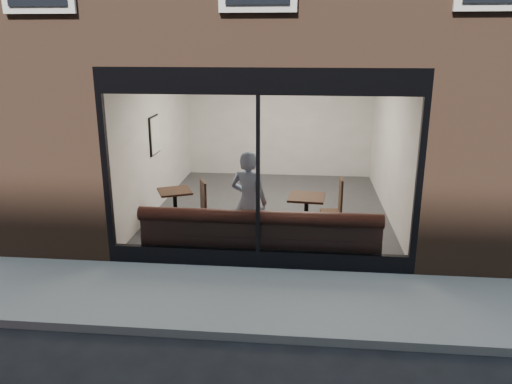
# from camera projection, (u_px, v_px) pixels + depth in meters

# --- Properties ---
(ground) EXTENTS (120.00, 120.00, 0.00)m
(ground) POSITION_uv_depth(u_px,v_px,m) (242.00, 337.00, 6.26)
(ground) COLOR black
(ground) RESTS_ON ground
(sidewalk_near) EXTENTS (40.00, 2.00, 0.01)m
(sidewalk_near) POSITION_uv_depth(u_px,v_px,m) (251.00, 298.00, 7.21)
(sidewalk_near) COLOR gray
(sidewalk_near) RESTS_ON ground
(kerb_near) EXTENTS (40.00, 0.10, 0.12)m
(kerb_near) POSITION_uv_depth(u_px,v_px,m) (242.00, 335.00, 6.19)
(kerb_near) COLOR gray
(kerb_near) RESTS_ON ground
(host_building_pier_left) EXTENTS (2.50, 12.00, 3.20)m
(host_building_pier_left) POSITION_uv_depth(u_px,v_px,m) (144.00, 116.00, 13.77)
(host_building_pier_left) COLOR brown
(host_building_pier_left) RESTS_ON ground
(host_building_pier_right) EXTENTS (2.50, 12.00, 3.20)m
(host_building_pier_right) POSITION_uv_depth(u_px,v_px,m) (422.00, 120.00, 13.06)
(host_building_pier_right) COLOR brown
(host_building_pier_right) RESTS_ON ground
(host_building_backfill) EXTENTS (5.00, 6.00, 3.20)m
(host_building_backfill) POSITION_uv_depth(u_px,v_px,m) (284.00, 104.00, 16.27)
(host_building_backfill) COLOR brown
(host_building_backfill) RESTS_ON ground
(cafe_floor) EXTENTS (6.00, 6.00, 0.00)m
(cafe_floor) POSITION_uv_depth(u_px,v_px,m) (271.00, 209.00, 11.01)
(cafe_floor) COLOR #2D2D30
(cafe_floor) RESTS_ON ground
(cafe_ceiling) EXTENTS (6.00, 6.00, 0.00)m
(cafe_ceiling) POSITION_uv_depth(u_px,v_px,m) (272.00, 61.00, 10.10)
(cafe_ceiling) COLOR white
(cafe_ceiling) RESTS_ON host_building_upper
(cafe_wall_back) EXTENTS (5.00, 0.00, 5.00)m
(cafe_wall_back) POSITION_uv_depth(u_px,v_px,m) (279.00, 118.00, 13.41)
(cafe_wall_back) COLOR silver
(cafe_wall_back) RESTS_ON ground
(cafe_wall_left) EXTENTS (0.00, 6.00, 6.00)m
(cafe_wall_left) POSITION_uv_depth(u_px,v_px,m) (157.00, 136.00, 10.79)
(cafe_wall_left) COLOR silver
(cafe_wall_left) RESTS_ON ground
(cafe_wall_right) EXTENTS (0.00, 6.00, 6.00)m
(cafe_wall_right) POSITION_uv_depth(u_px,v_px,m) (391.00, 140.00, 10.32)
(cafe_wall_right) COLOR silver
(cafe_wall_right) RESTS_ON ground
(storefront_kick) EXTENTS (5.00, 0.10, 0.30)m
(storefront_kick) POSITION_uv_depth(u_px,v_px,m) (258.00, 259.00, 8.17)
(storefront_kick) COLOR black
(storefront_kick) RESTS_ON ground
(storefront_header) EXTENTS (5.00, 0.10, 0.40)m
(storefront_header) POSITION_uv_depth(u_px,v_px,m) (258.00, 81.00, 7.34)
(storefront_header) COLOR black
(storefront_header) RESTS_ON host_building_upper
(storefront_mullion) EXTENTS (0.06, 0.10, 2.50)m
(storefront_mullion) POSITION_uv_depth(u_px,v_px,m) (258.00, 176.00, 7.76)
(storefront_mullion) COLOR black
(storefront_mullion) RESTS_ON storefront_kick
(storefront_glass) EXTENTS (4.80, 0.00, 4.80)m
(storefront_glass) POSITION_uv_depth(u_px,v_px,m) (258.00, 177.00, 7.73)
(storefront_glass) COLOR white
(storefront_glass) RESTS_ON storefront_kick
(banquette) EXTENTS (4.00, 0.55, 0.45)m
(banquette) POSITION_uv_depth(u_px,v_px,m) (260.00, 245.00, 8.53)
(banquette) COLOR #331612
(banquette) RESTS_ON cafe_floor
(person) EXTENTS (0.76, 0.60, 1.81)m
(person) POSITION_uv_depth(u_px,v_px,m) (249.00, 202.00, 8.63)
(person) COLOR #98ABCF
(person) RESTS_ON cafe_floor
(cafe_table_left) EXTENTS (0.81, 0.81, 0.04)m
(cafe_table_left) POSITION_uv_depth(u_px,v_px,m) (175.00, 191.00, 9.80)
(cafe_table_left) COLOR black
(cafe_table_left) RESTS_ON cafe_floor
(cafe_table_right) EXTENTS (0.73, 0.73, 0.04)m
(cafe_table_right) POSITION_uv_depth(u_px,v_px,m) (307.00, 197.00, 9.42)
(cafe_table_right) COLOR black
(cafe_table_right) RESTS_ON cafe_floor
(cafe_chair_left) EXTENTS (0.56, 0.56, 0.04)m
(cafe_chair_left) POSITION_uv_depth(u_px,v_px,m) (195.00, 216.00, 9.88)
(cafe_chair_left) COLOR black
(cafe_chair_left) RESTS_ON cafe_floor
(cafe_chair_right) EXTENTS (0.41, 0.41, 0.04)m
(cafe_chair_right) POSITION_uv_depth(u_px,v_px,m) (330.00, 212.00, 10.12)
(cafe_chair_right) COLOR black
(cafe_chair_right) RESTS_ON cafe_floor
(wall_poster) EXTENTS (0.02, 0.57, 0.76)m
(wall_poster) POSITION_uv_depth(u_px,v_px,m) (155.00, 135.00, 10.55)
(wall_poster) COLOR white
(wall_poster) RESTS_ON cafe_wall_left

